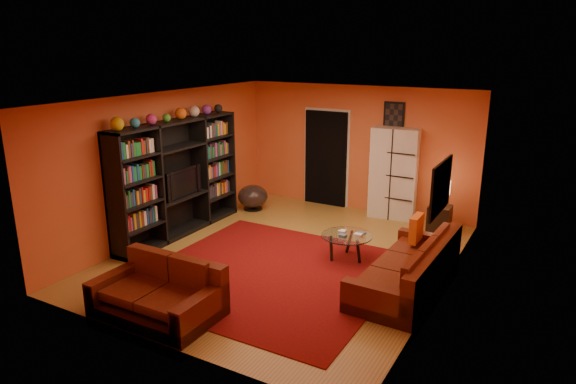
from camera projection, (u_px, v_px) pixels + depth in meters
The scene contains 20 objects.
floor at pixel (287, 256), 8.53m from camera, with size 6.00×6.00×0.00m, color olive.
ceiling at pixel (287, 98), 7.81m from camera, with size 6.00×6.00×0.00m, color white.
wall_back at pixel (357, 149), 10.68m from camera, with size 6.00×6.00×0.00m, color #D65C2F.
wall_front at pixel (153, 241), 5.66m from camera, with size 6.00×6.00×0.00m, color #D65C2F.
wall_left at pixel (167, 163), 9.35m from camera, with size 6.00×6.00×0.00m, color #D65C2F.
wall_right at pixel (446, 204), 6.99m from camera, with size 6.00×6.00×0.00m, color #D65C2F.
rug at pixel (270, 273), 7.90m from camera, with size 3.60×3.60×0.01m, color #580A0B.
doorway at pixel (326, 159), 11.06m from camera, with size 0.95×0.10×2.04m, color black.
wall_art_right at pixel (441, 187), 6.67m from camera, with size 0.03×1.00×0.70m, color black.
wall_art_back at pixel (394, 115), 10.11m from camera, with size 0.42×0.03×0.52m, color black.
entertainment_unit at pixel (178, 178), 9.31m from camera, with size 0.45×3.00×2.10m, color black.
tv at pixel (180, 182), 9.30m from camera, with size 0.12×0.92×0.53m, color black.
sofa at pixel (412, 270), 7.34m from camera, with size 1.04×2.40×0.85m.
loveseat at pixel (162, 293), 6.67m from camera, with size 1.61×0.97×0.85m.
throw_pillow at pixel (416, 228), 7.99m from camera, with size 0.12×0.42×0.42m, color #DE5C18.
coffee_table at pixel (347, 238), 8.31m from camera, with size 0.83×0.83×0.41m.
storage_cabinet at pixel (394, 173), 10.21m from camera, with size 0.91×0.41×1.83m, color silver.
bowl_chair at pixel (253, 197), 10.88m from camera, with size 0.64×0.64×0.52m.
side_table at pixel (439, 219), 9.59m from camera, with size 0.40×0.40×0.50m, color black.
table_lamp at pixel (442, 188), 9.42m from camera, with size 0.30×0.30×0.50m.
Camera 1 is at (3.89, -6.88, 3.39)m, focal length 32.00 mm.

